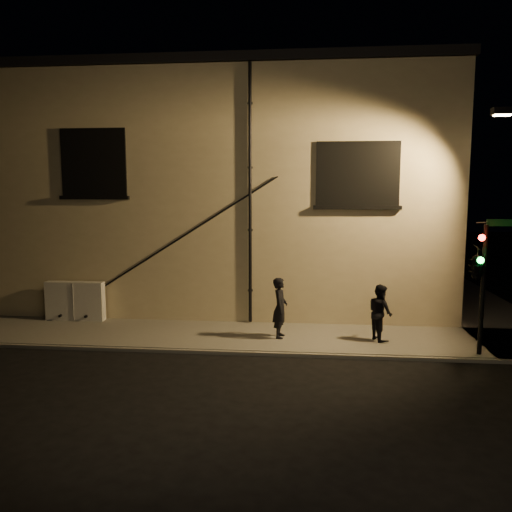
# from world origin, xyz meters

# --- Properties ---
(ground) EXTENTS (90.00, 90.00, 0.00)m
(ground) POSITION_xyz_m (0.00, 0.00, 0.00)
(ground) COLOR black
(sidewalk) EXTENTS (21.00, 16.00, 0.12)m
(sidewalk) POSITION_xyz_m (1.22, 4.39, 0.06)
(sidewalk) COLOR slate
(sidewalk) RESTS_ON ground
(building) EXTENTS (16.20, 12.23, 8.80)m
(building) POSITION_xyz_m (-3.00, 8.99, 4.40)
(building) COLOR beige
(building) RESTS_ON ground
(utility_cabinet) EXTENTS (1.99, 0.34, 1.31)m
(utility_cabinet) POSITION_xyz_m (-7.73, 2.70, 0.77)
(utility_cabinet) COLOR silver
(utility_cabinet) RESTS_ON sidewalk
(pedestrian_a) EXTENTS (0.47, 0.68, 1.80)m
(pedestrian_a) POSITION_xyz_m (-0.74, 1.34, 1.02)
(pedestrian_a) COLOR black
(pedestrian_a) RESTS_ON sidewalk
(pedestrian_b) EXTENTS (0.87, 0.97, 1.65)m
(pedestrian_b) POSITION_xyz_m (2.19, 1.36, 0.94)
(pedestrian_b) COLOR black
(pedestrian_b) RESTS_ON sidewalk
(traffic_signal) EXTENTS (1.33, 2.13, 3.61)m
(traffic_signal) POSITION_xyz_m (4.45, 0.19, 2.55)
(traffic_signal) COLOR black
(traffic_signal) RESTS_ON sidewalk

